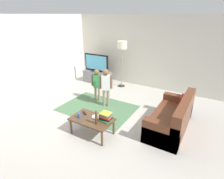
# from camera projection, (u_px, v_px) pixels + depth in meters

# --- Properties ---
(ground) EXTENTS (7.80, 7.80, 0.00)m
(ground) POSITION_uv_depth(u_px,v_px,m) (101.00, 118.00, 5.10)
(ground) COLOR #B2ADA3
(wall_back) EXTENTS (6.00, 0.12, 2.70)m
(wall_back) POSITION_uv_depth(u_px,v_px,m) (144.00, 52.00, 6.97)
(wall_back) COLOR silver
(wall_back) RESTS_ON ground
(wall_left) EXTENTS (0.12, 6.00, 2.70)m
(wall_left) POSITION_uv_depth(u_px,v_px,m) (25.00, 58.00, 6.01)
(wall_left) COLOR silver
(wall_left) RESTS_ON ground
(area_rug) EXTENTS (2.20, 1.60, 0.01)m
(area_rug) POSITION_uv_depth(u_px,v_px,m) (97.00, 108.00, 5.64)
(area_rug) COLOR #4C724C
(area_rug) RESTS_ON ground
(tv_stand) EXTENTS (1.20, 0.44, 0.50)m
(tv_stand) POSITION_uv_depth(u_px,v_px,m) (97.00, 77.00, 7.66)
(tv_stand) COLOR slate
(tv_stand) RESTS_ON ground
(tv) EXTENTS (1.10, 0.28, 0.71)m
(tv) POSITION_uv_depth(u_px,v_px,m) (96.00, 63.00, 7.41)
(tv) COLOR black
(tv) RESTS_ON tv_stand
(couch) EXTENTS (0.80, 1.80, 0.86)m
(couch) POSITION_uv_depth(u_px,v_px,m) (173.00, 119.00, 4.51)
(couch) COLOR brown
(couch) RESTS_ON ground
(floor_lamp) EXTENTS (0.36, 0.36, 1.78)m
(floor_lamp) POSITION_uv_depth(u_px,v_px,m) (122.00, 47.00, 6.77)
(floor_lamp) COLOR #262626
(floor_lamp) RESTS_ON ground
(child_near_tv) EXTENTS (0.33, 0.22, 1.08)m
(child_near_tv) POSITION_uv_depth(u_px,v_px,m) (97.00, 82.00, 5.90)
(child_near_tv) COLOR gray
(child_near_tv) RESTS_ON ground
(child_center) EXTENTS (0.36, 0.25, 1.20)m
(child_center) POSITION_uv_depth(u_px,v_px,m) (106.00, 84.00, 5.53)
(child_center) COLOR gray
(child_center) RESTS_ON ground
(coffee_table) EXTENTS (1.00, 0.60, 0.42)m
(coffee_table) POSITION_uv_depth(u_px,v_px,m) (92.00, 120.00, 4.30)
(coffee_table) COLOR #513823
(coffee_table) RESTS_ON ground
(book_stack) EXTENTS (0.29, 0.24, 0.21)m
(book_stack) POSITION_uv_depth(u_px,v_px,m) (106.00, 117.00, 4.16)
(book_stack) COLOR #388C4C
(book_stack) RESTS_ON coffee_table
(bottle) EXTENTS (0.06, 0.06, 0.34)m
(bottle) POSITION_uv_depth(u_px,v_px,m) (96.00, 118.00, 4.03)
(bottle) COLOR #4C3319
(bottle) RESTS_ON coffee_table
(tv_remote) EXTENTS (0.17, 0.13, 0.02)m
(tv_remote) POSITION_uv_depth(u_px,v_px,m) (84.00, 113.00, 4.50)
(tv_remote) COLOR black
(tv_remote) RESTS_ON coffee_table
(soda_can) EXTENTS (0.07, 0.07, 0.12)m
(soda_can) POSITION_uv_depth(u_px,v_px,m) (79.00, 116.00, 4.29)
(soda_can) COLOR #2659B2
(soda_can) RESTS_ON coffee_table
(plate) EXTENTS (0.22, 0.22, 0.02)m
(plate) POSITION_uv_depth(u_px,v_px,m) (97.00, 117.00, 4.35)
(plate) COLOR white
(plate) RESTS_ON coffee_table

